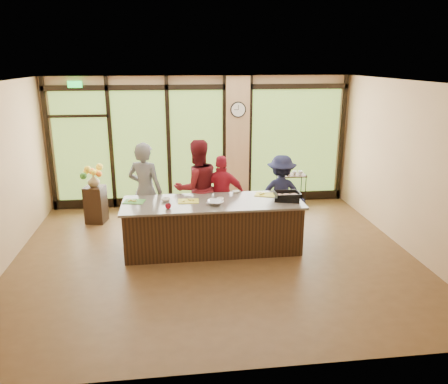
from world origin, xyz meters
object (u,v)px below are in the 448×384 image
object	(u,v)px
island_base	(213,227)
flower_stand	(96,204)
cook_right	(281,193)
cook_left	(145,191)
bar_cart	(291,186)
roasting_pan	(287,198)

from	to	relation	value
island_base	flower_stand	xyz separation A→B (m)	(-2.33, 1.71, -0.05)
island_base	cook_right	xyz separation A→B (m)	(1.45, 0.78, 0.34)
cook_left	bar_cart	distance (m)	3.55
cook_left	cook_right	bearing A→B (deg)	-153.85
roasting_pan	bar_cart	xyz separation A→B (m)	(0.69, 2.18, -0.42)
cook_left	bar_cart	bearing A→B (deg)	-132.36
cook_left	flower_stand	distance (m)	1.60
cook_left	cook_right	world-z (taller)	cook_left
island_base	bar_cart	distance (m)	2.92
island_base	roasting_pan	distance (m)	1.44
cook_left	roasting_pan	distance (m)	2.67
bar_cart	cook_right	bearing A→B (deg)	-111.58
island_base	bar_cart	xyz separation A→B (m)	(2.03, 2.09, 0.10)
cook_left	cook_right	xyz separation A→B (m)	(2.66, 0.08, -0.17)
flower_stand	bar_cart	world-z (taller)	bar_cart
cook_left	flower_stand	bearing A→B (deg)	-17.43
cook_right	bar_cart	xyz separation A→B (m)	(0.58, 1.31, -0.24)
bar_cart	cook_left	bearing A→B (deg)	-154.49
cook_left	roasting_pan	xyz separation A→B (m)	(2.56, -0.79, 0.01)
island_base	cook_left	xyz separation A→B (m)	(-1.21, 0.70, 0.51)
cook_left	roasting_pan	size ratio (longest dim) A/B	4.29
cook_right	bar_cart	distance (m)	1.45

